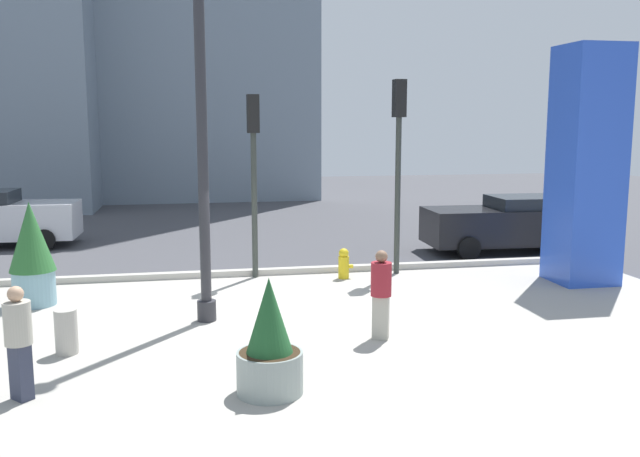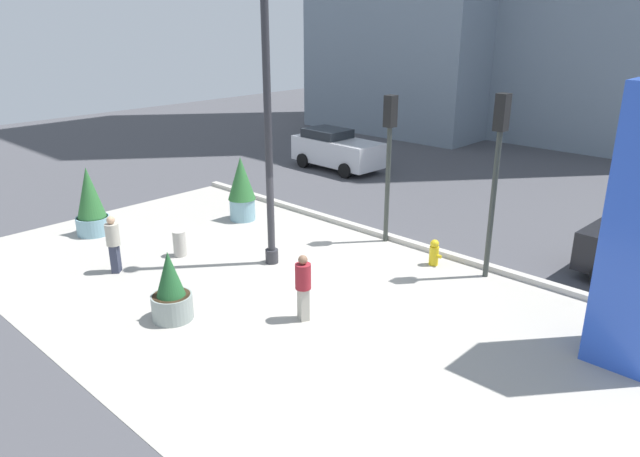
{
  "view_description": "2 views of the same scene",
  "coord_description": "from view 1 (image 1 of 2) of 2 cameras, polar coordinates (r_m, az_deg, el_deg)",
  "views": [
    {
      "loc": [
        -1.64,
        -13.31,
        3.72
      ],
      "look_at": [
        0.94,
        -0.01,
        1.63
      ],
      "focal_mm": 38.05,
      "sensor_mm": 36.0,
      "label": 1
    },
    {
      "loc": [
        10.07,
        -10.75,
        6.55
      ],
      "look_at": [
        0.22,
        -0.35,
        1.35
      ],
      "focal_mm": 33.2,
      "sensor_mm": 36.0,
      "label": 2
    }
  ],
  "objects": [
    {
      "name": "traffic_light_corner",
      "position": [
        16.76,
        6.61,
        6.96
      ],
      "size": [
        0.28,
        0.42,
        4.78
      ],
      "color": "#333833",
      "rests_on": "ground_plane"
    },
    {
      "name": "car_intersection",
      "position": [
        20.55,
        15.41,
        0.42
      ],
      "size": [
        4.64,
        2.19,
        1.63
      ],
      "color": "black",
      "rests_on": "ground_plane"
    },
    {
      "name": "fire_hydrant",
      "position": [
        16.43,
        2.02,
        -2.98
      ],
      "size": [
        0.36,
        0.26,
        0.75
      ],
      "color": "gold",
      "rests_on": "ground_plane"
    },
    {
      "name": "potted_plant_by_pillar",
      "position": [
        9.52,
        -4.26,
        -9.88
      ],
      "size": [
        0.93,
        0.93,
        1.66
      ],
      "color": "gray",
      "rests_on": "ground_plane"
    },
    {
      "name": "potted_plant_near_left",
      "position": [
        15.08,
        -23.07,
        -1.87
      ],
      "size": [
        0.92,
        0.92,
        2.16
      ],
      "color": "#7AA8B7",
      "rests_on": "ground_plane"
    },
    {
      "name": "ground_plane",
      "position": [
        17.78,
        -5.44,
        -3.33
      ],
      "size": [
        60.0,
        60.0,
        0.0
      ],
      "primitive_type": "plane",
      "color": "#47474C"
    },
    {
      "name": "concrete_bollard",
      "position": [
        11.88,
        -20.56,
        -8.15
      ],
      "size": [
        0.36,
        0.36,
        0.75
      ],
      "primitive_type": "cylinder",
      "color": "#B2ADA3",
      "rests_on": "ground_plane"
    },
    {
      "name": "car_curb_west",
      "position": [
        22.77,
        -25.13,
        0.79
      ],
      "size": [
        4.28,
        2.09,
        1.73
      ],
      "color": "silver",
      "rests_on": "ground_plane"
    },
    {
      "name": "lamp_post",
      "position": [
        12.69,
        -9.91,
        8.79
      ],
      "size": [
        0.44,
        0.44,
        7.68
      ],
      "color": "#2D2D33",
      "rests_on": "ground_plane"
    },
    {
      "name": "traffic_light_far_side",
      "position": [
        16.31,
        -5.61,
        6.12
      ],
      "size": [
        0.28,
        0.42,
        4.41
      ],
      "color": "#333833",
      "rests_on": "ground_plane"
    },
    {
      "name": "pedestrian_crossing",
      "position": [
        10.08,
        -24.02,
        -8.38
      ],
      "size": [
        0.51,
        0.51,
        1.59
      ],
      "color": "#33384C",
      "rests_on": "ground_plane"
    },
    {
      "name": "pedestrian_by_curb",
      "position": [
        11.8,
        5.16,
        -5.22
      ],
      "size": [
        0.48,
        0.48,
        1.58
      ],
      "color": "#B2AD9E",
      "rests_on": "ground_plane"
    },
    {
      "name": "plaza_pavement",
      "position": [
        12.02,
        -2.61,
        -9.26
      ],
      "size": [
        18.0,
        10.0,
        0.02
      ],
      "primitive_type": "cube",
      "color": "#ADA89E",
      "rests_on": "ground_plane"
    },
    {
      "name": "art_pillar_blue",
      "position": [
        16.95,
        21.48,
        4.9
      ],
      "size": [
        1.34,
        1.34,
        5.5
      ],
      "primitive_type": "cube",
      "color": "blue",
      "rests_on": "ground_plane"
    },
    {
      "name": "curb_strip",
      "position": [
        16.91,
        -5.15,
        -3.68
      ],
      "size": [
        18.0,
        0.24,
        0.16
      ],
      "primitive_type": "cube",
      "color": "#B7B2A8",
      "rests_on": "ground_plane"
    }
  ]
}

